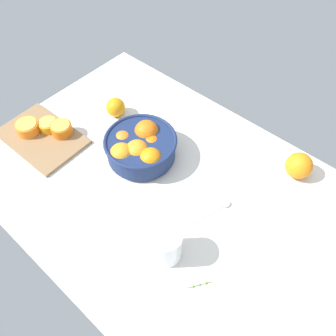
# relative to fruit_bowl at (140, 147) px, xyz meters

# --- Properties ---
(ground_plane) EXTENTS (1.31, 0.86, 0.03)m
(ground_plane) POSITION_rel_fruit_bowl_xyz_m (0.17, -0.04, -0.07)
(ground_plane) COLOR silver
(fruit_bowl) EXTENTS (0.24, 0.24, 0.11)m
(fruit_bowl) POSITION_rel_fruit_bowl_xyz_m (0.00, 0.00, 0.00)
(fruit_bowl) COLOR navy
(fruit_bowl) RESTS_ON ground_plane
(juice_glass) EXTENTS (0.09, 0.09, 0.11)m
(juice_glass) POSITION_rel_fruit_bowl_xyz_m (0.30, -0.21, -0.00)
(juice_glass) COLOR white
(juice_glass) RESTS_ON ground_plane
(cutting_board) EXTENTS (0.31, 0.21, 0.01)m
(cutting_board) POSITION_rel_fruit_bowl_xyz_m (-0.33, -0.17, -0.05)
(cutting_board) COLOR olive
(cutting_board) RESTS_ON ground_plane
(orange_half_0) EXTENTS (0.08, 0.08, 0.04)m
(orange_half_0) POSITION_rel_fruit_bowl_xyz_m (-0.28, -0.11, -0.02)
(orange_half_0) COLOR orange
(orange_half_0) RESTS_ON cutting_board
(orange_half_1) EXTENTS (0.07, 0.07, 0.04)m
(orange_half_1) POSITION_rel_fruit_bowl_xyz_m (-0.34, -0.13, -0.02)
(orange_half_1) COLOR orange
(orange_half_1) RESTS_ON cutting_board
(orange_half_2) EXTENTS (0.08, 0.08, 0.04)m
(orange_half_2) POSITION_rel_fruit_bowl_xyz_m (-0.38, -0.19, -0.02)
(orange_half_2) COLOR orange
(orange_half_2) RESTS_ON cutting_board
(loose_orange_0) EXTENTS (0.09, 0.09, 0.09)m
(loose_orange_0) POSITION_rel_fruit_bowl_xyz_m (0.43, 0.29, -0.01)
(loose_orange_0) COLOR orange
(loose_orange_0) RESTS_ON ground_plane
(loose_orange_1) EXTENTS (0.07, 0.07, 0.07)m
(loose_orange_1) POSITION_rel_fruit_bowl_xyz_m (-0.22, 0.09, -0.02)
(loose_orange_1) COLOR orange
(loose_orange_1) RESTS_ON ground_plane
(spoon) EXTENTS (0.06, 0.16, 0.01)m
(spoon) POSITION_rel_fruit_bowl_xyz_m (0.32, 0.00, -0.05)
(spoon) COLOR silver
(spoon) RESTS_ON ground_plane
(herb_sprig_0) EXTENTS (0.04, 0.06, 0.01)m
(herb_sprig_0) POSITION_rel_fruit_bowl_xyz_m (0.42, -0.21, -0.05)
(herb_sprig_0) COLOR #537B37
(herb_sprig_0) RESTS_ON ground_plane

